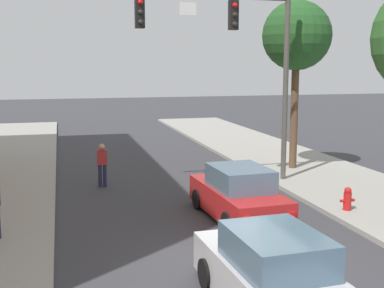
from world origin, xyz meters
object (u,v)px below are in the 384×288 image
Objects in this scene: traffic_signal_mast at (235,42)px; pedestrian_crossing_road at (102,163)px; street_tree_second at (297,37)px; car_lead_red at (238,195)px; fire_hydrant at (347,199)px; car_following_silver at (273,276)px.

pedestrian_crossing_road is (-4.82, 1.11, -4.46)m from traffic_signal_mast.
traffic_signal_mast reaches higher than street_tree_second.
street_tree_second reaches higher than car_lead_red.
pedestrian_crossing_road is 8.89m from fire_hydrant.
car_lead_red is 5.99× the size of fire_hydrant.
street_tree_second is (1.26, 6.32, 5.19)m from fire_hydrant.
traffic_signal_mast is at bearing -150.92° from street_tree_second.
car_lead_red is at bearing 76.24° from car_following_silver.
car_lead_red is at bearing -54.88° from pedestrian_crossing_road.
traffic_signal_mast reaches higher than fire_hydrant.
street_tree_second is (3.38, 1.88, 0.32)m from traffic_signal_mast.
pedestrian_crossing_road is (-2.20, 10.68, 0.19)m from car_following_silver.
pedestrian_crossing_road is 2.28× the size of fire_hydrant.
car_following_silver is 13.85m from street_tree_second.
car_following_silver is (-1.37, -5.60, 0.00)m from car_lead_red.
traffic_signal_mast is 3.89m from street_tree_second.
fire_hydrant is 8.27m from street_tree_second.
street_tree_second is at bearing 62.32° from car_following_silver.
pedestrian_crossing_road is at bearing 101.64° from car_following_silver.
car_lead_red is at bearing -128.39° from street_tree_second.
traffic_signal_mast is 1.74× the size of car_following_silver.
pedestrian_crossing_road is at bearing 125.12° from car_lead_red.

